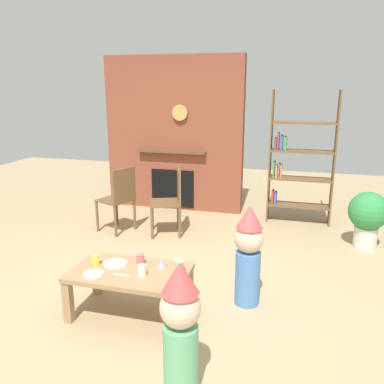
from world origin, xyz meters
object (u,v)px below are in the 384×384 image
(bookshelf, at_px, (296,162))
(dining_chair_left, at_px, (120,196))
(birthday_cake_slice, at_px, (162,263))
(paper_plate_front, at_px, (115,263))
(dining_chair_middle, at_px, (172,197))
(paper_cup_near_right, at_px, (142,270))
(paper_plate_rear, at_px, (93,274))
(paper_cup_near_left, at_px, (140,259))
(child_in_pink, at_px, (248,253))
(coffee_table, at_px, (130,278))
(child_with_cone_hat, at_px, (180,327))
(paper_cup_center, at_px, (180,266))
(potted_plant_tall, at_px, (368,215))
(paper_cup_far_left, at_px, (96,260))

(bookshelf, relative_size, dining_chair_left, 2.11)
(birthday_cake_slice, bearing_deg, paper_plate_front, -172.47)
(paper_plate_front, height_order, dining_chair_middle, dining_chair_middle)
(paper_cup_near_right, xyz_separation_m, paper_plate_rear, (-0.40, -0.09, -0.04))
(paper_cup_near_left, distance_m, child_in_pink, 0.97)
(paper_plate_rear, bearing_deg, coffee_table, 29.46)
(birthday_cake_slice, relative_size, child_with_cone_hat, 0.11)
(paper_cup_near_right, height_order, paper_plate_rear, paper_cup_near_right)
(bookshelf, height_order, coffee_table, bookshelf)
(paper_cup_near_right, relative_size, paper_cup_center, 0.89)
(birthday_cake_slice, height_order, child_with_cone_hat, child_with_cone_hat)
(coffee_table, bearing_deg, dining_chair_middle, 97.18)
(bookshelf, xyz_separation_m, paper_plate_rear, (-1.58, -3.07, -0.47))
(paper_plate_front, xyz_separation_m, child_in_pink, (1.14, 0.36, 0.08))
(paper_plate_front, relative_size, potted_plant_tall, 0.29)
(bookshelf, distance_m, paper_cup_far_left, 3.36)
(paper_cup_center, distance_m, birthday_cake_slice, 0.19)
(paper_cup_far_left, bearing_deg, dining_chair_left, 108.73)
(paper_plate_rear, distance_m, birthday_cake_slice, 0.59)
(paper_cup_center, distance_m, paper_plate_rear, 0.73)
(paper_cup_far_left, height_order, potted_plant_tall, potted_plant_tall)
(paper_plate_rear, bearing_deg, paper_plate_front, 69.68)
(paper_cup_near_right, bearing_deg, dining_chair_middle, 100.82)
(coffee_table, height_order, birthday_cake_slice, birthday_cake_slice)
(coffee_table, height_order, child_in_pink, child_in_pink)
(child_with_cone_hat, height_order, child_in_pink, child_in_pink)
(paper_cup_near_left, distance_m, paper_plate_front, 0.23)
(coffee_table, distance_m, child_in_pink, 1.08)
(paper_cup_near_right, distance_m, child_with_cone_hat, 0.93)
(paper_cup_near_left, height_order, paper_cup_near_right, paper_cup_near_right)
(potted_plant_tall, bearing_deg, birthday_cake_slice, -134.35)
(paper_plate_front, bearing_deg, paper_cup_near_left, 16.73)
(paper_plate_front, relative_size, paper_plate_rear, 1.22)
(coffee_table, xyz_separation_m, paper_cup_near_left, (0.04, 0.15, 0.11))
(paper_plate_front, bearing_deg, coffee_table, -26.61)
(paper_cup_near_right, bearing_deg, child_in_pink, 31.56)
(paper_cup_center, bearing_deg, dining_chair_left, 127.90)
(paper_cup_center, distance_m, dining_chair_left, 2.25)
(paper_plate_front, height_order, child_with_cone_hat, child_with_cone_hat)
(bookshelf, height_order, dining_chair_left, bookshelf)
(paper_plate_rear, relative_size, dining_chair_left, 0.19)
(paper_cup_near_left, bearing_deg, child_with_cone_hat, -55.25)
(child_in_pink, bearing_deg, dining_chair_middle, -76.63)
(paper_cup_center, xyz_separation_m, dining_chair_left, (-1.38, 1.77, 0.04))
(child_with_cone_hat, distance_m, child_in_pink, 1.28)
(paper_plate_rear, bearing_deg, bookshelf, 62.79)
(bookshelf, distance_m, dining_chair_middle, 1.87)
(bookshelf, xyz_separation_m, paper_cup_far_left, (-1.65, -2.90, -0.42))
(birthday_cake_slice, distance_m, dining_chair_middle, 1.90)
(bookshelf, height_order, child_in_pink, bookshelf)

